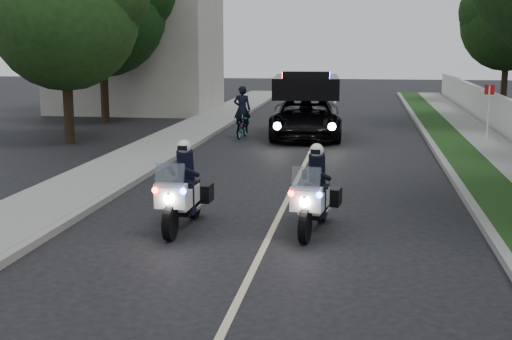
{
  "coord_description": "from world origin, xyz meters",
  "views": [
    {
      "loc": [
        1.67,
        -9.17,
        3.62
      ],
      "look_at": [
        -0.47,
        4.8,
        1.0
      ],
      "focal_mm": 48.83,
      "sensor_mm": 36.0,
      "label": 1
    }
  ],
  "objects": [
    {
      "name": "building_far",
      "position": [
        -10.0,
        26.0,
        3.5
      ],
      "size": [
        8.0,
        6.0,
        7.0
      ],
      "primitive_type": "cube",
      "color": "#A8A396",
      "rests_on": "ground"
    },
    {
      "name": "tree_left_far",
      "position": [
        -9.81,
        20.76,
        0.0
      ],
      "size": [
        6.88,
        6.88,
        9.5
      ],
      "primitive_type": null,
      "rotation": [
        0.0,
        0.0,
        -0.24
      ],
      "color": "#123310",
      "rests_on": "ground"
    },
    {
      "name": "sidewalk_left",
      "position": [
        -5.2,
        10.0,
        0.08
      ],
      "size": [
        2.0,
        60.0,
        0.16
      ],
      "primitive_type": "cube",
      "color": "gray",
      "rests_on": "ground"
    },
    {
      "name": "police_moto_right",
      "position": [
        0.81,
        3.88,
        0.0
      ],
      "size": [
        0.95,
        2.07,
        1.7
      ],
      "primitive_type": null,
      "rotation": [
        0.0,
        0.0,
        -0.13
      ],
      "color": "silver",
      "rests_on": "ground"
    },
    {
      "name": "police_suv",
      "position": [
        -0.47,
        17.24,
        0.0
      ],
      "size": [
        2.98,
        5.78,
        2.73
      ],
      "primitive_type": "imported",
      "rotation": [
        0.0,
        0.0,
        0.07
      ],
      "color": "black",
      "rests_on": "ground"
    },
    {
      "name": "lane_marking",
      "position": [
        0.0,
        10.0,
        0.0
      ],
      "size": [
        0.12,
        50.0,
        0.01
      ],
      "primitive_type": "cube",
      "color": "#BFB78C",
      "rests_on": "ground"
    },
    {
      "name": "curb_left",
      "position": [
        -4.1,
        10.0,
        0.07
      ],
      "size": [
        0.2,
        60.0,
        0.15
      ],
      "primitive_type": "cube",
      "color": "gray",
      "rests_on": "ground"
    },
    {
      "name": "bicycle",
      "position": [
        -2.85,
        16.8,
        0.0
      ],
      "size": [
        0.62,
        1.58,
        0.81
      ],
      "primitive_type": "imported",
      "rotation": [
        0.0,
        0.0,
        -0.05
      ],
      "color": "black",
      "rests_on": "ground"
    },
    {
      "name": "ground",
      "position": [
        0.0,
        0.0,
        0.0
      ],
      "size": [
        120.0,
        120.0,
        0.0
      ],
      "primitive_type": "plane",
      "color": "black",
      "rests_on": "ground"
    },
    {
      "name": "tree_left_near",
      "position": [
        -8.76,
        14.43,
        0.0
      ],
      "size": [
        6.87,
        6.87,
        8.73
      ],
      "primitive_type": null,
      "rotation": [
        0.0,
        0.0,
        -0.4
      ],
      "color": "#1F4216",
      "rests_on": "ground"
    },
    {
      "name": "police_moto_left",
      "position": [
        -1.75,
        3.72,
        0.0
      ],
      "size": [
        0.76,
        2.06,
        1.74
      ],
      "primitive_type": null,
      "rotation": [
        0.0,
        0.0,
        -0.02
      ],
      "color": "silver",
      "rests_on": "ground"
    },
    {
      "name": "sign_post",
      "position": [
        6.0,
        15.94,
        0.0
      ],
      "size": [
        0.45,
        0.45,
        2.21
      ],
      "primitive_type": null,
      "rotation": [
        0.0,
        0.0,
        -0.38
      ],
      "color": "red",
      "rests_on": "ground"
    },
    {
      "name": "tree_right_e",
      "position": [
        9.73,
        32.94,
        0.0
      ],
      "size": [
        5.58,
        5.58,
        8.94
      ],
      "primitive_type": null,
      "rotation": [
        0.0,
        0.0,
        0.04
      ],
      "color": "#173510",
      "rests_on": "ground"
    },
    {
      "name": "cyclist",
      "position": [
        -2.85,
        16.8,
        0.0
      ],
      "size": [
        0.69,
        0.51,
        1.77
      ],
      "primitive_type": "imported",
      "rotation": [
        0.0,
        0.0,
        3.28
      ],
      "color": "black",
      "rests_on": "ground"
    },
    {
      "name": "grass_verge",
      "position": [
        4.8,
        10.0,
        0.08
      ],
      "size": [
        1.2,
        60.0,
        0.16
      ],
      "primitive_type": "cube",
      "color": "#193814",
      "rests_on": "ground"
    },
    {
      "name": "curb_right",
      "position": [
        4.1,
        10.0,
        0.07
      ],
      "size": [
        0.2,
        60.0,
        0.15
      ],
      "primitive_type": "cube",
      "color": "gray",
      "rests_on": "ground"
    }
  ]
}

